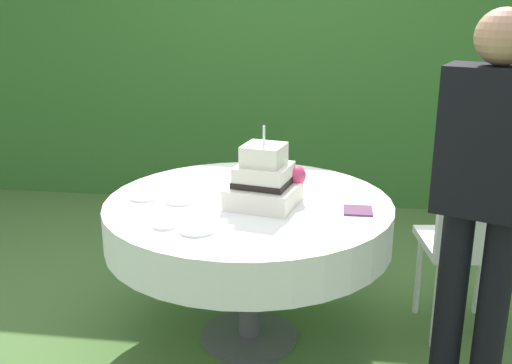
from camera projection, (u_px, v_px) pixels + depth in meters
ground_plane at (249, 337)px, 3.00m from camera, size 20.00×20.00×0.00m
foliage_hedge at (292, 54)px, 4.87m from camera, size 6.97×0.66×2.32m
cake_table at (249, 221)px, 2.81m from camera, size 1.33×1.33×0.72m
wedding_cake at (265, 181)px, 2.71m from camera, size 0.36×0.35×0.37m
serving_plate_near at (180, 200)px, 2.77m from camera, size 0.15×0.15×0.01m
serving_plate_far at (197, 230)px, 2.43m from camera, size 0.15×0.15×0.01m
serving_plate_left at (144, 197)px, 2.82m from camera, size 0.13×0.13×0.01m
serving_plate_right at (165, 225)px, 2.48m from camera, size 0.10×0.10×0.01m
napkin_stack at (358, 210)px, 2.65m from camera, size 0.13×0.13×0.01m
garden_chair at (471, 237)px, 2.84m from camera, size 0.45×0.45×0.89m
standing_person at (485, 193)px, 2.24m from camera, size 0.41×0.32×1.60m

